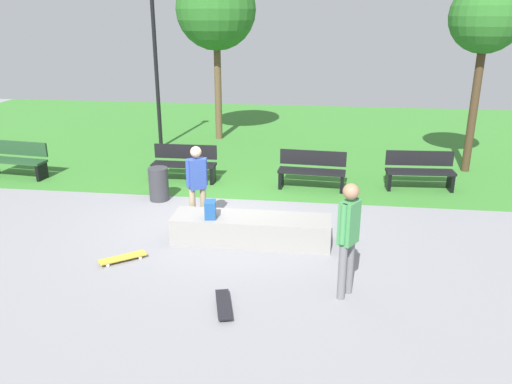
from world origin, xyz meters
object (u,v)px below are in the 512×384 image
at_px(backpack_on_ledge, 210,210).
at_px(park_bench_center_lawn, 184,163).
at_px(concrete_ledge, 251,229).
at_px(trash_bin, 159,184).
at_px(park_bench_far_left, 17,159).
at_px(tree_tall_oak, 486,19).
at_px(skateboard_by_ledge, 224,304).
at_px(park_bench_near_lamppost, 420,170).
at_px(skateboard_spare, 123,258).
at_px(lamp_post, 155,56).
at_px(skater_performing_trick, 348,231).
at_px(park_bench_far_right, 312,169).
at_px(skater_watching, 197,181).
at_px(tree_leaning_ash, 216,10).

bearing_deg(backpack_on_ledge, park_bench_center_lawn, -167.90).
relative_size(concrete_ledge, trash_bin, 3.85).
xyz_separation_m(park_bench_far_left, tree_tall_oak, (11.65, 2.08, 3.43)).
height_order(skateboard_by_ledge, park_bench_near_lamppost, park_bench_near_lamppost).
bearing_deg(skateboard_spare, tree_tall_oak, 41.34).
bearing_deg(trash_bin, lamp_post, 107.23).
bearing_deg(skater_performing_trick, concrete_ledge, 134.22).
relative_size(park_bench_center_lawn, park_bench_far_right, 0.98).
xyz_separation_m(backpack_on_ledge, skater_watching, (-0.42, 0.73, 0.30)).
height_order(skateboard_by_ledge, trash_bin, trash_bin).
relative_size(concrete_ledge, skater_performing_trick, 1.64).
bearing_deg(park_bench_center_lawn, tree_leaning_ash, 90.90).
bearing_deg(park_bench_far_right, skateboard_spare, -125.78).
bearing_deg(tree_leaning_ash, backpack_on_ledge, -79.52).
relative_size(park_bench_near_lamppost, trash_bin, 2.14).
bearing_deg(concrete_ledge, park_bench_far_right, 72.41).
xyz_separation_m(skater_watching, park_bench_far_left, (-5.40, 2.56, -0.47)).
distance_m(park_bench_far_left, lamp_post, 5.00).
bearing_deg(park_bench_far_right, concrete_ledge, -107.59).
relative_size(backpack_on_ledge, lamp_post, 0.07).
height_order(park_bench_far_left, tree_tall_oak, tree_tall_oak).
bearing_deg(park_bench_far_right, trash_bin, -159.67).
relative_size(skateboard_by_ledge, park_bench_far_left, 0.50).
height_order(skater_performing_trick, tree_leaning_ash, tree_leaning_ash).
bearing_deg(concrete_ledge, tree_leaning_ash, 105.59).
relative_size(backpack_on_ledge, skateboard_spare, 0.42).
xyz_separation_m(park_bench_near_lamppost, tree_leaning_ash, (-5.84, 4.54, 3.65)).
relative_size(skateboard_by_ledge, tree_leaning_ash, 0.15).
distance_m(concrete_ledge, tree_tall_oak, 8.18).
relative_size(concrete_ledge, park_bench_far_left, 1.78).
relative_size(park_bench_center_lawn, trash_bin, 2.12).
bearing_deg(skateboard_spare, lamp_post, 102.91).
relative_size(concrete_ledge, skateboard_spare, 3.87).
height_order(skater_performing_trick, trash_bin, skater_performing_trick).
height_order(park_bench_near_lamppost, tree_tall_oak, tree_tall_oak).
bearing_deg(park_bench_near_lamppost, skater_watching, -148.27).
height_order(skateboard_spare, tree_leaning_ash, tree_leaning_ash).
bearing_deg(concrete_ledge, skater_watching, 152.46).
bearing_deg(backpack_on_ledge, skateboard_by_ledge, 6.64).
xyz_separation_m(park_bench_far_right, tree_tall_oak, (4.08, 2.02, 3.43)).
height_order(skateboard_by_ledge, skateboard_spare, same).
height_order(skater_watching, trash_bin, skater_watching).
relative_size(park_bench_far_right, park_bench_far_left, 0.99).
height_order(skater_performing_trick, lamp_post, lamp_post).
relative_size(skater_performing_trick, park_bench_near_lamppost, 1.10).
distance_m(skater_performing_trick, skateboard_by_ledge, 2.09).
xyz_separation_m(tree_tall_oak, lamp_post, (-8.96, 1.43, -1.10)).
xyz_separation_m(skater_performing_trick, park_bench_far_right, (-0.64, 4.93, -0.57)).
bearing_deg(park_bench_near_lamppost, trash_bin, -165.28).
bearing_deg(lamp_post, trash_bin, -72.77).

